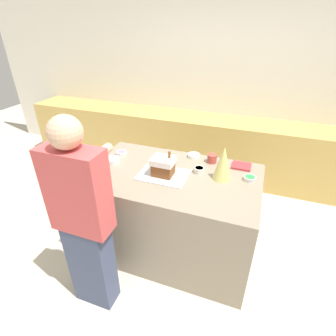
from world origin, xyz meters
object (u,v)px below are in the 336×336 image
at_px(candy_bowl_beside_tree, 113,160).
at_px(decorative_tree, 223,163).
at_px(cookbook, 241,166).
at_px(mug, 212,159).
at_px(candy_bowl_front_corner, 199,170).
at_px(baking_tray, 163,175).
at_px(gingerbread_house, 163,166).
at_px(candy_bowl_center_rear, 194,155).
at_px(candy_bowl_near_tray_right, 250,178).
at_px(candy_bowl_far_left, 121,153).
at_px(person, 84,221).

bearing_deg(candy_bowl_beside_tree, decorative_tree, 3.93).
relative_size(cookbook, mug, 1.92).
bearing_deg(candy_bowl_front_corner, baking_tray, -151.77).
relative_size(gingerbread_house, candy_bowl_center_rear, 1.84).
bearing_deg(candy_bowl_center_rear, baking_tray, -110.55).
distance_m(candy_bowl_front_corner, cookbook, 0.44).
xyz_separation_m(candy_bowl_beside_tree, candy_bowl_near_tray_right, (1.31, 0.13, -0.01)).
height_order(gingerbread_house, decorative_tree, decorative_tree).
bearing_deg(candy_bowl_far_left, person, -77.30).
bearing_deg(candy_bowl_beside_tree, candy_bowl_center_rear, 28.61).
distance_m(baking_tray, candy_bowl_center_rear, 0.48).
relative_size(decorative_tree, candy_bowl_front_corner, 3.34).
bearing_deg(candy_bowl_far_left, candy_bowl_beside_tree, -87.71).
bearing_deg(gingerbread_house, candy_bowl_far_left, 157.51).
distance_m(baking_tray, candy_bowl_front_corner, 0.34).
relative_size(gingerbread_house, mug, 2.45).
height_order(candy_bowl_center_rear, person, person).
distance_m(cookbook, person, 1.52).
height_order(candy_bowl_front_corner, candy_bowl_near_tray_right, candy_bowl_front_corner).
relative_size(baking_tray, decorative_tree, 1.43).
height_order(decorative_tree, candy_bowl_near_tray_right, decorative_tree).
bearing_deg(mug, candy_bowl_far_left, -169.74).
distance_m(candy_bowl_far_left, candy_bowl_center_rear, 0.76).
height_order(gingerbread_house, candy_bowl_center_rear, gingerbread_house).
bearing_deg(decorative_tree, candy_bowl_near_tray_right, 13.68).
xyz_separation_m(candy_bowl_far_left, cookbook, (1.22, 0.17, -0.01)).
relative_size(decorative_tree, candy_bowl_center_rear, 2.52).
distance_m(candy_bowl_beside_tree, person, 0.83).
bearing_deg(cookbook, person, -131.01).
bearing_deg(cookbook, decorative_tree, -117.23).
xyz_separation_m(candy_bowl_near_tray_right, person, (-1.10, -0.93, -0.06)).
bearing_deg(candy_bowl_near_tray_right, candy_bowl_beside_tree, -174.24).
height_order(candy_bowl_beside_tree, mug, mug).
xyz_separation_m(gingerbread_house, candy_bowl_near_tray_right, (0.75, 0.19, -0.08)).
bearing_deg(person, baking_tray, 65.25).
bearing_deg(candy_bowl_front_corner, gingerbread_house, -151.77).
height_order(gingerbread_house, person, person).
distance_m(decorative_tree, candy_bowl_center_rear, 0.49).
xyz_separation_m(candy_bowl_center_rear, candy_bowl_front_corner, (0.13, -0.29, 0.01)).
bearing_deg(mug, candy_bowl_center_rear, 166.86).
xyz_separation_m(candy_bowl_far_left, candy_bowl_near_tray_right, (1.31, -0.05, -0.00)).
height_order(gingerbread_house, candy_bowl_far_left, gingerbread_house).
height_order(candy_bowl_front_corner, candy_bowl_beside_tree, same).
height_order(decorative_tree, mug, decorative_tree).
bearing_deg(candy_bowl_far_left, candy_bowl_center_rear, 16.39).
distance_m(candy_bowl_near_tray_right, person, 1.44).
bearing_deg(candy_bowl_far_left, cookbook, 8.16).
relative_size(gingerbread_house, cookbook, 1.28).
bearing_deg(gingerbread_house, mug, 47.54).
bearing_deg(gingerbread_house, candy_bowl_beside_tree, 174.52).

